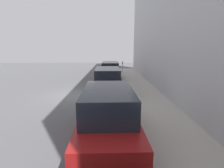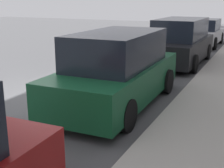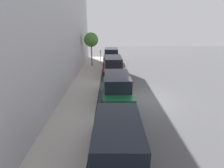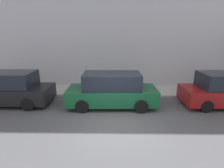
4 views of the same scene
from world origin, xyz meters
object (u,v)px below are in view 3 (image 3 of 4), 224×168
at_px(parked_minivan_second, 113,66).
at_px(parked_minivan_third, 117,88).
at_px(parking_meter_near, 100,54).
at_px(parked_suv_nearest, 111,56).
at_px(street_tree, 91,40).
at_px(parked_minivan_fourth, 118,145).

distance_m(parked_minivan_second, parked_minivan_third, 6.44).
distance_m(parked_minivan_third, parking_meter_near, 13.05).
height_order(parked_suv_nearest, parked_minivan_second, parked_suv_nearest).
bearing_deg(parked_suv_nearest, street_tree, 42.91).
height_order(parked_suv_nearest, parked_minivan_third, parked_suv_nearest).
xyz_separation_m(parked_suv_nearest, parked_minivan_third, (-0.28, 12.25, -0.01)).
bearing_deg(parked_suv_nearest, parked_minivan_third, 91.30).
distance_m(parked_minivan_fourth, parking_meter_near, 18.95).
xyz_separation_m(parked_minivan_third, parking_meter_near, (1.81, -12.92, 0.15)).
height_order(parked_minivan_second, parking_meter_near, parked_minivan_second).
distance_m(parked_suv_nearest, parked_minivan_third, 12.25).
bearing_deg(street_tree, parking_meter_near, -106.90).
relative_size(parked_minivan_third, parked_minivan_fourth, 1.00).
bearing_deg(parked_minivan_third, parked_minivan_second, -88.77).
xyz_separation_m(parked_minivan_second, parked_minivan_fourth, (0.05, 12.41, -0.00)).
bearing_deg(parked_minivan_fourth, parked_minivan_third, -91.86).
distance_m(parked_suv_nearest, parked_minivan_fourth, 18.22).
height_order(parked_minivan_second, parked_minivan_fourth, same).
bearing_deg(parked_minivan_fourth, parked_minivan_second, -90.25).
bearing_deg(parking_meter_near, parked_suv_nearest, 156.46).
bearing_deg(parked_minivan_second, parked_minivan_third, 91.23).
distance_m(parked_suv_nearest, parked_minivan_second, 5.81).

